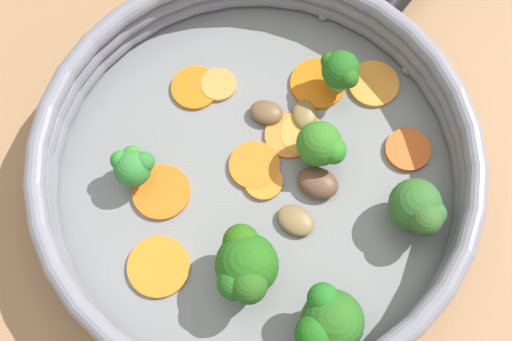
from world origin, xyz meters
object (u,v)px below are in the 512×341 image
Objects in this scene: carrot_slice_7 at (303,134)px; broccoli_floret_3 at (133,166)px; carrot_slice_3 at (265,180)px; broccoli_floret_0 at (419,208)px; carrot_slice_6 at (318,84)px; broccoli_floret_4 at (341,71)px; carrot_slice_10 at (161,192)px; carrot_slice_9 at (374,84)px; carrot_slice_0 at (195,88)px; carrot_slice_1 at (254,166)px; carrot_slice_8 at (408,150)px; mushroom_piece_0 at (302,113)px; skillet at (256,181)px; mushroom_piece_1 at (266,112)px; carrot_slice_4 at (285,133)px; broccoli_floret_1 at (327,323)px; carrot_slice_2 at (159,267)px; mushroom_piece_3 at (296,220)px; broccoli_floret_2 at (245,267)px; broccoli_floret_5 at (322,145)px; mushroom_piece_2 at (318,183)px; carrot_slice_5 at (219,85)px.

broccoli_floret_3 is (-0.08, -0.11, 0.02)m from carrot_slice_7.
carrot_slice_3 is 0.66× the size of broccoli_floret_0.
broccoli_floret_4 reaches higher than carrot_slice_6.
carrot_slice_3 is 0.67× the size of carrot_slice_10.
carrot_slice_0 is at bearing -141.53° from carrot_slice_9.
carrot_slice_8 is at bearing 43.25° from carrot_slice_1.
mushroom_piece_0 is at bearing -117.76° from carrot_slice_9.
skillet is at bearing -93.31° from broccoli_floret_4.
carrot_slice_7 is 0.94× the size of broccoli_floret_3.
skillet is 0.06m from mushroom_piece_1.
carrot_slice_8 is (0.09, 0.05, 0.00)m from carrot_slice_4.
mushroom_piece_1 reaches higher than carrot_slice_10.
mushroom_piece_0 is (-0.01, 0.06, 0.00)m from carrot_slice_3.
broccoli_floret_0 reaches higher than carrot_slice_7.
broccoli_floret_4 is at bearing 121.98° from broccoli_floret_1.
carrot_slice_2 is 0.15m from carrot_slice_7.
broccoli_floret_0 is at bearing 86.98° from broccoli_floret_1.
broccoli_floret_1 is (0.10, -0.07, 0.03)m from carrot_slice_3.
carrot_slice_4 is 1.29× the size of mushroom_piece_3.
carrot_slice_3 is at bearing 35.33° from broccoli_floret_3.
broccoli_floret_3 is at bearing -116.88° from broccoli_floret_4.
broccoli_floret_2 is at bearing -73.03° from carrot_slice_6.
broccoli_floret_5 reaches higher than carrot_slice_6.
broccoli_floret_1 reaches higher than mushroom_piece_2.
carrot_slice_8 is 0.21m from broccoli_floret_3.
broccoli_floret_3 is at bearing -144.67° from carrot_slice_3.
broccoli_floret_1 reaches higher than carrot_slice_9.
broccoli_floret_2 reaches higher than mushroom_piece_1.
broccoli_floret_5 is 1.47× the size of mushroom_piece_3.
carrot_slice_3 is at bearing -119.20° from broccoli_floret_5.
mushroom_piece_3 is at bearing 24.22° from carrot_slice_10.
mushroom_piece_3 reaches higher than carrot_slice_0.
carrot_slice_4 is at bearing -11.42° from mushroom_piece_1.
carrot_slice_10 is at bearing -109.88° from broccoli_floret_4.
carrot_slice_10 is (-0.04, -0.06, -0.00)m from carrot_slice_1.
mushroom_piece_2 reaches higher than carrot_slice_6.
mushroom_piece_2 is (0.05, 0.02, 0.00)m from carrot_slice_1.
carrot_slice_0 is at bearing 162.21° from mushroom_piece_3.
broccoli_floret_1 is 0.18m from mushroom_piece_1.
carrot_slice_4 is (0.00, 0.04, -0.00)m from carrot_slice_1.
carrot_slice_9 is at bearing 60.14° from broccoli_floret_3.
carrot_slice_1 is at bearing -94.12° from mushroom_piece_0.
broccoli_floret_2 reaches higher than carrot_slice_6.
broccoli_floret_0 is 1.41× the size of mushroom_piece_2.
carrot_slice_6 is at bearing 99.54° from carrot_slice_3.
carrot_slice_4 is (-0.01, 0.04, -0.00)m from carrot_slice_3.
carrot_slice_5 is at bearing 169.08° from mushroom_piece_2.
mushroom_piece_1 is at bearing 64.73° from broccoli_floret_3.
carrot_slice_5 is (-0.06, 0.15, 0.00)m from carrot_slice_2.
mushroom_piece_3 is (0.12, 0.04, -0.02)m from broccoli_floret_3.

